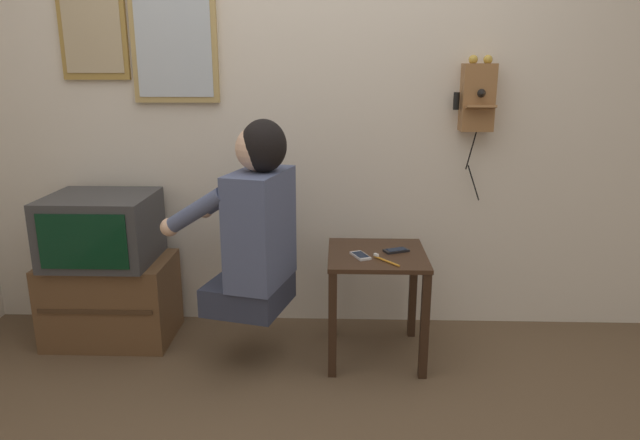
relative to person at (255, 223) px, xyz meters
The scene contains 12 objects.
ground_plane 0.91m from the person, 62.01° to the right, with size 14.00×14.00×0.00m, color brown.
wall_back 0.81m from the person, 65.03° to the left, with size 6.80×0.05×2.55m.
side_table 0.67m from the person, ahead, with size 0.49×0.50×0.56m.
person is the anchor object (origin of this frame).
tv_stand 1.01m from the person, 164.12° to the left, with size 0.66×0.43×0.45m.
television 0.88m from the person, 165.00° to the left, with size 0.54×0.48×0.36m.
wall_phone_antique 1.34m from the person, 22.24° to the left, with size 0.21×0.19×0.76m.
framed_picture 1.38m from the person, 150.95° to the left, with size 0.36×0.03×0.51m.
wall_mirror 1.09m from the person, 133.59° to the left, with size 0.46×0.04×0.61m.
cell_phone_held 0.54m from the person, ahead, with size 0.10×0.14×0.01m.
cell_phone_spare 0.72m from the person, ahead, with size 0.14×0.10×0.01m.
toothbrush 0.65m from the person, ahead, with size 0.12×0.14×0.02m.
Camera 1 is at (0.14, -2.14, 1.46)m, focal length 32.00 mm.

